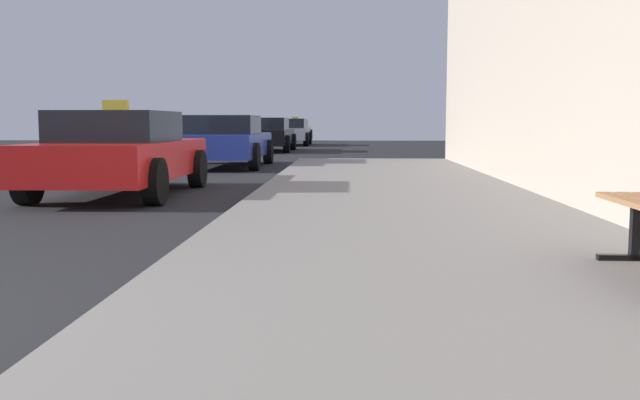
{
  "coord_description": "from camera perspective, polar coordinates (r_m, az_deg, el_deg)",
  "views": [
    {
      "loc": [
        3.33,
        -2.85,
        1.11
      ],
      "look_at": [
        3.06,
        3.52,
        0.41
      ],
      "focal_mm": 39.88,
      "sensor_mm": 36.0,
      "label": 1
    }
  ],
  "objects": [
    {
      "name": "sidewalk",
      "position": [
        3.1,
        15.19,
        -13.41
      ],
      "size": [
        4.0,
        32.0,
        0.15
      ],
      "primitive_type": "cube",
      "color": "gray",
      "rests_on": "ground_plane"
    },
    {
      "name": "car_red",
      "position": [
        11.14,
        -15.7,
        3.66
      ],
      "size": [
        1.95,
        4.15,
        1.43
      ],
      "color": "red",
      "rests_on": "ground_plane"
    },
    {
      "name": "car_blue",
      "position": [
        17.74,
        -7.61,
        4.73
      ],
      "size": [
        2.02,
        4.38,
        1.27
      ],
      "color": "#233899",
      "rests_on": "ground_plane"
    },
    {
      "name": "car_black",
      "position": [
        27.12,
        -4.33,
        5.28
      ],
      "size": [
        2.01,
        4.58,
        1.27
      ],
      "color": "black",
      "rests_on": "ground_plane"
    },
    {
      "name": "car_silver",
      "position": [
        34.12,
        -2.45,
        5.49
      ],
      "size": [
        1.94,
        4.3,
        1.27
      ],
      "color": "#B7B7BF",
      "rests_on": "ground_plane"
    },
    {
      "name": "car_yellow",
      "position": [
        43.75,
        -2.0,
        5.67
      ],
      "size": [
        1.95,
        4.17,
        1.43
      ],
      "color": "yellow",
      "rests_on": "ground_plane"
    }
  ]
}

